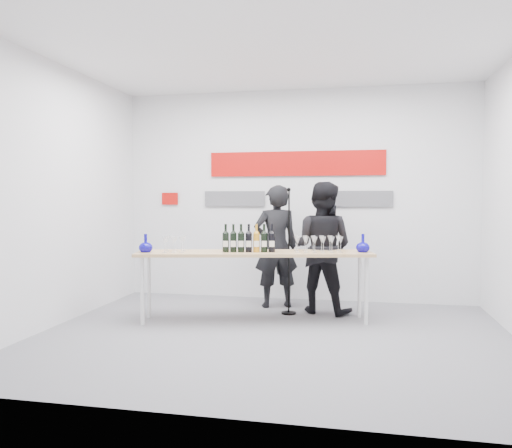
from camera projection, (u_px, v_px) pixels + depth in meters
name	position (u px, v px, depth m)	size (l,w,h in m)	color
ground	(272.00, 336.00, 5.26)	(5.00, 5.00, 0.00)	slate
back_wall	(296.00, 195.00, 7.14)	(5.00, 0.04, 3.00)	silver
signage	(292.00, 174.00, 7.11)	(3.38, 0.02, 0.79)	#B60B07
tasting_table	(254.00, 257.00, 5.88)	(2.81, 1.10, 0.83)	tan
wine_bottles	(249.00, 238.00, 5.83)	(0.62, 0.20, 0.33)	black
decanter_left	(146.00, 243.00, 5.83)	(0.16, 0.16, 0.21)	#0D078F
decanter_right	(363.00, 243.00, 5.83)	(0.16, 0.16, 0.21)	#0D078F
glasses_left	(174.00, 244.00, 5.87)	(0.29, 0.26, 0.18)	silver
glasses_right	(318.00, 244.00, 5.87)	(0.59, 0.32, 0.18)	silver
presenter_left	(276.00, 246.00, 6.66)	(0.59, 0.39, 1.63)	black
presenter_right	(322.00, 247.00, 6.34)	(0.81, 0.63, 1.66)	black
mic_stand	(289.00, 276.00, 6.26)	(0.19, 0.19, 1.59)	black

